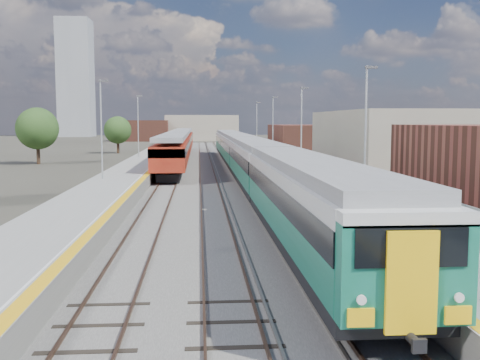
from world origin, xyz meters
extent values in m
plane|color=#47443A|center=(0.00, 50.00, 0.00)|extent=(320.00, 320.00, 0.00)
cube|color=#565451|center=(-2.25, 52.50, 0.03)|extent=(10.50, 155.00, 0.06)
cube|color=#4C3323|center=(0.78, 55.00, 0.11)|extent=(0.07, 160.00, 0.14)
cube|color=#4C3323|center=(2.22, 55.00, 0.11)|extent=(0.07, 160.00, 0.14)
cube|color=#4C3323|center=(-2.72, 55.00, 0.11)|extent=(0.07, 160.00, 0.14)
cube|color=#4C3323|center=(-1.28, 55.00, 0.11)|extent=(0.07, 160.00, 0.14)
cube|color=#4C3323|center=(-6.22, 55.00, 0.11)|extent=(0.07, 160.00, 0.14)
cube|color=#4C3323|center=(-4.78, 55.00, 0.11)|extent=(0.07, 160.00, 0.14)
cube|color=gray|center=(0.45, 55.00, 0.10)|extent=(0.08, 160.00, 0.10)
cube|color=gray|center=(-0.95, 55.00, 0.10)|extent=(0.08, 160.00, 0.10)
cube|color=slate|center=(5.25, 52.50, 0.50)|extent=(4.70, 155.00, 1.00)
cube|color=gray|center=(5.25, 52.50, 1.00)|extent=(4.70, 155.00, 0.03)
cube|color=gold|center=(3.15, 52.50, 1.02)|extent=(0.40, 155.00, 0.01)
cube|color=gray|center=(7.45, 52.50, 1.60)|extent=(0.06, 155.00, 1.20)
cylinder|color=#9EA0A3|center=(6.60, 22.00, 4.77)|extent=(0.12, 0.12, 7.50)
cube|color=#4C4C4F|center=(6.85, 22.00, 8.42)|extent=(0.70, 0.18, 0.14)
cylinder|color=#9EA0A3|center=(6.60, 42.00, 4.77)|extent=(0.12, 0.12, 7.50)
cube|color=#4C4C4F|center=(6.85, 42.00, 8.42)|extent=(0.70, 0.18, 0.14)
cylinder|color=#9EA0A3|center=(6.60, 62.00, 4.77)|extent=(0.12, 0.12, 7.50)
cube|color=#4C4C4F|center=(6.85, 62.00, 8.42)|extent=(0.70, 0.18, 0.14)
cylinder|color=#9EA0A3|center=(6.60, 82.00, 4.77)|extent=(0.12, 0.12, 7.50)
cube|color=#4C4C4F|center=(6.85, 82.00, 8.42)|extent=(0.70, 0.18, 0.14)
cube|color=slate|center=(-9.05, 52.50, 0.50)|extent=(4.30, 155.00, 1.00)
cube|color=gray|center=(-9.05, 52.50, 1.00)|extent=(4.30, 155.00, 0.03)
cube|color=gold|center=(-7.15, 52.50, 1.02)|extent=(0.45, 155.00, 0.01)
cube|color=silver|center=(-7.50, 52.50, 1.03)|extent=(0.08, 155.00, 0.01)
cylinder|color=#9EA0A3|center=(-10.20, 34.00, 4.77)|extent=(0.12, 0.12, 7.50)
cube|color=#4C4C4F|center=(-9.95, 34.00, 8.42)|extent=(0.70, 0.18, 0.14)
cylinder|color=#9EA0A3|center=(-10.20, 60.00, 4.77)|extent=(0.12, 0.12, 7.50)
cube|color=#4C4C4F|center=(-9.95, 60.00, 8.42)|extent=(0.70, 0.18, 0.14)
cube|color=gray|center=(16.00, 45.00, 3.20)|extent=(11.00, 22.00, 6.40)
cube|color=brown|center=(13.00, 78.00, 2.40)|extent=(8.00, 18.00, 4.80)
cube|color=gray|center=(-2.00, 150.00, 3.50)|extent=(20.00, 14.00, 7.00)
cube|color=brown|center=(-18.00, 145.00, 2.80)|extent=(14.00, 12.00, 5.60)
cube|color=gray|center=(-45.00, 190.00, 20.00)|extent=(11.00, 11.00, 40.00)
cube|color=black|center=(1.50, 12.34, 0.91)|extent=(2.81, 20.15, 0.48)
cube|color=#126044|center=(1.50, 12.34, 1.74)|extent=(2.91, 20.15, 1.18)
cube|color=black|center=(1.50, 12.34, 2.67)|extent=(2.98, 20.15, 0.81)
cube|color=silver|center=(1.50, 12.34, 3.31)|extent=(2.91, 20.15, 0.50)
cube|color=gray|center=(1.50, 12.34, 3.74)|extent=(2.58, 20.15, 0.41)
cube|color=black|center=(1.50, 32.99, 0.91)|extent=(2.81, 20.15, 0.48)
cube|color=#126044|center=(1.50, 32.99, 1.74)|extent=(2.91, 20.15, 1.18)
cube|color=black|center=(1.50, 32.99, 2.67)|extent=(2.98, 20.15, 0.81)
cube|color=silver|center=(1.50, 32.99, 3.31)|extent=(2.91, 20.15, 0.50)
cube|color=gray|center=(1.50, 32.99, 3.74)|extent=(2.58, 20.15, 0.41)
cube|color=black|center=(1.50, 53.64, 0.91)|extent=(2.81, 20.15, 0.48)
cube|color=#126044|center=(1.50, 53.64, 1.74)|extent=(2.91, 20.15, 1.18)
cube|color=black|center=(1.50, 53.64, 2.67)|extent=(2.98, 20.15, 0.81)
cube|color=silver|center=(1.50, 53.64, 3.31)|extent=(2.91, 20.15, 0.50)
cube|color=gray|center=(1.50, 53.64, 3.74)|extent=(2.58, 20.15, 0.41)
cube|color=black|center=(1.50, 74.28, 0.91)|extent=(2.81, 20.15, 0.48)
cube|color=#126044|center=(1.50, 74.28, 1.74)|extent=(2.91, 20.15, 1.18)
cube|color=black|center=(1.50, 74.28, 2.67)|extent=(2.98, 20.15, 0.81)
cube|color=silver|center=(1.50, 74.28, 3.31)|extent=(2.91, 20.15, 0.50)
cube|color=gray|center=(1.50, 74.28, 3.74)|extent=(2.58, 20.15, 0.41)
cube|color=#126044|center=(1.50, 2.01, 2.22)|extent=(2.89, 0.62, 2.17)
cube|color=black|center=(1.50, 1.69, 2.84)|extent=(2.38, 0.06, 0.83)
cube|color=yellow|center=(1.50, 1.63, 2.12)|extent=(1.08, 0.10, 2.17)
cube|color=black|center=(-5.50, 47.25, 0.51)|extent=(2.05, 17.39, 0.71)
cube|color=maroon|center=(-5.50, 47.25, 2.21)|extent=(3.01, 20.45, 2.15)
cube|color=black|center=(-5.50, 47.25, 2.75)|extent=(3.08, 20.45, 0.75)
cube|color=gray|center=(-5.50, 47.25, 3.82)|extent=(2.69, 20.45, 0.43)
cube|color=black|center=(-5.50, 68.20, 0.51)|extent=(2.05, 17.39, 0.71)
cube|color=maroon|center=(-5.50, 68.20, 2.21)|extent=(3.01, 20.45, 2.15)
cube|color=black|center=(-5.50, 68.20, 2.75)|extent=(3.08, 20.45, 0.75)
cube|color=gray|center=(-5.50, 68.20, 3.82)|extent=(2.69, 20.45, 0.43)
cube|color=black|center=(-5.50, 89.15, 0.51)|extent=(2.05, 17.39, 0.71)
cube|color=maroon|center=(-5.50, 89.15, 2.21)|extent=(3.01, 20.45, 2.15)
cube|color=black|center=(-5.50, 89.15, 2.75)|extent=(3.08, 20.45, 0.75)
cube|color=gray|center=(-5.50, 89.15, 3.82)|extent=(2.69, 20.45, 0.43)
cylinder|color=#382619|center=(-22.97, 62.69, 1.24)|extent=(0.44, 0.44, 2.48)
sphere|color=#254119|center=(-22.97, 62.69, 4.48)|extent=(5.24, 5.24, 5.24)
cylinder|color=#382619|center=(-16.41, 86.24, 1.08)|extent=(0.44, 0.44, 2.17)
sphere|color=#254119|center=(-16.41, 86.24, 3.91)|extent=(4.57, 4.57, 4.57)
cylinder|color=#382619|center=(20.94, 70.40, 1.21)|extent=(0.44, 0.44, 2.42)
sphere|color=#254119|center=(20.94, 70.40, 4.38)|extent=(5.12, 5.12, 5.12)
camera|label=1|loc=(-2.83, -9.29, 5.42)|focal=42.00mm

